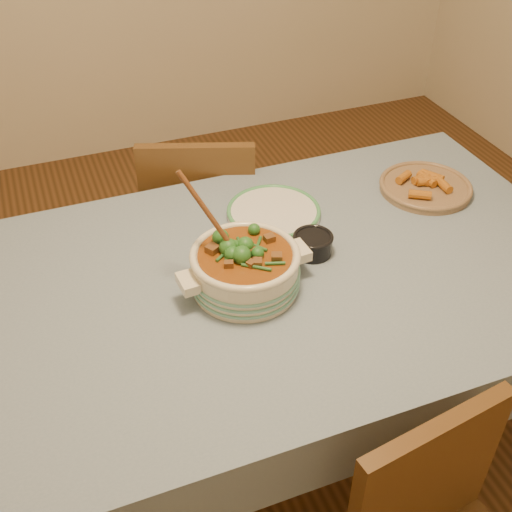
{
  "coord_description": "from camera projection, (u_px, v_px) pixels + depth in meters",
  "views": [
    {
      "loc": [
        -0.61,
        -1.25,
        1.89
      ],
      "look_at": [
        -0.14,
        -0.03,
        0.85
      ],
      "focal_mm": 45.0,
      "sensor_mm": 36.0,
      "label": 1
    }
  ],
  "objects": [
    {
      "name": "dining_table",
      "position": [
        297.0,
        291.0,
        1.84
      ],
      "size": [
        1.68,
        1.08,
        0.76
      ],
      "color": "brown",
      "rests_on": "floor"
    },
    {
      "name": "floor",
      "position": [
        290.0,
        433.0,
        2.26
      ],
      "size": [
        4.5,
        4.5,
        0.0
      ],
      "primitive_type": "plane",
      "color": "#432A13",
      "rests_on": "ground"
    },
    {
      "name": "white_plate",
      "position": [
        274.0,
        212.0,
        1.98
      ],
      "size": [
        0.37,
        0.37,
        0.03
      ],
      "rotation": [
        0.0,
        0.0,
        -0.33
      ],
      "color": "silver",
      "rests_on": "dining_table"
    },
    {
      "name": "condiment_bowl",
      "position": [
        313.0,
        243.0,
        1.82
      ],
      "size": [
        0.14,
        0.14,
        0.06
      ],
      "rotation": [
        0.0,
        0.0,
        0.36
      ],
      "color": "black",
      "rests_on": "dining_table"
    },
    {
      "name": "fried_plate",
      "position": [
        426.0,
        185.0,
        2.08
      ],
      "size": [
        0.32,
        0.32,
        0.05
      ],
      "rotation": [
        0.0,
        0.0,
        0.11
      ],
      "color": "#917150",
      "rests_on": "dining_table"
    },
    {
      "name": "stew_casserole",
      "position": [
        245.0,
        266.0,
        1.67
      ],
      "size": [
        0.36,
        0.3,
        0.34
      ],
      "rotation": [
        0.0,
        0.0,
        0.06
      ],
      "color": "beige",
      "rests_on": "dining_table"
    },
    {
      "name": "chair_far",
      "position": [
        202.0,
        220.0,
        2.43
      ],
      "size": [
        0.51,
        0.51,
        0.86
      ],
      "rotation": [
        0.0,
        0.0,
        2.8
      ],
      "color": "brown",
      "rests_on": "floor"
    }
  ]
}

